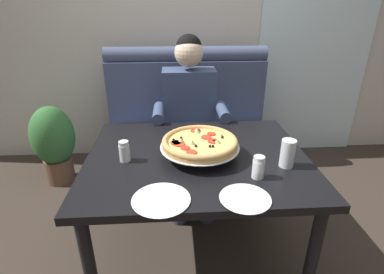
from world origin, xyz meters
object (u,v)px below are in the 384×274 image
Objects in this scene: booth_bench at (188,136)px; plate_near_right at (245,197)px; shaker_oregano at (258,169)px; potted_plant at (54,141)px; dining_table at (197,168)px; shaker_parmesan at (124,153)px; diner_main at (190,114)px; plate_near_left at (161,198)px; pizza at (200,143)px; drinking_glass at (287,155)px; patio_chair at (271,83)px.

plate_near_right is (0.17, -1.36, 0.33)m from booth_bench.
shaker_oregano is 1.90m from potted_plant.
booth_bench is 2.01× the size of potted_plant.
shaker_parmesan is (-0.38, -0.04, 0.13)m from dining_table.
diner_main reaches higher than shaker_oregano.
potted_plant is at bearing 140.68° from dining_table.
diner_main is 11.42× the size of shaker_parmesan.
plate_near_left is at bearing -60.85° from shaker_parmesan.
potted_plant is at bearing 140.16° from shaker_oregano.
shaker_parmesan is 0.45× the size of plate_near_left.
pizza and shaker_oregano have the same top height.
shaker_oregano is 0.68m from shaker_parmesan.
diner_main is (0.00, -0.27, 0.31)m from booth_bench.
booth_bench is 0.98m from dining_table.
shaker_parmesan is 0.77× the size of drinking_glass.
booth_bench is 1.72m from patio_chair.
patio_chair is (0.96, 2.66, -0.21)m from plate_near_right.
potted_plant is (-1.16, -0.00, -0.01)m from booth_bench.
booth_bench is 1.18× the size of dining_table.
shaker_parmesan is (-0.65, 0.21, 0.00)m from shaker_oregano.
shaker_oregano reaches higher than dining_table.
booth_bench is at bearing 90.28° from diner_main.
drinking_glass is at bearing -7.56° from shaker_parmesan.
patio_chair reaches higher than potted_plant.
pizza is 1.69× the size of plate_near_left.
booth_bench reaches higher than shaker_parmesan.
patio_chair is at bearing 48.95° from booth_bench.
shaker_parmesan is at bearing -51.81° from potted_plant.
drinking_glass is at bearing -17.62° from pizza.
shaker_oregano is at bearing -150.99° from drinking_glass.
pizza is at bearing 111.79° from plate_near_right.
patio_chair is at bearing 63.58° from plate_near_left.
dining_table is 0.93× the size of diner_main.
plate_near_left is (-0.19, -1.08, 0.02)m from diner_main.
diner_main is 0.82m from shaker_parmesan.
shaker_oregano is at bearing -73.91° from diner_main.
plate_near_left reaches higher than potted_plant.
plate_near_right is 0.38m from drinking_glass.
drinking_glass reaches higher than plate_near_right.
diner_main reaches higher than pizza.
shaker_parmesan is at bearing -174.48° from dining_table.
diner_main is at bearing 98.85° from plate_near_right.
plate_near_left is (-0.20, -0.38, -0.07)m from pizza.
booth_bench is at bearing 68.86° from shaker_parmesan.
plate_near_right is (0.17, -1.09, 0.02)m from diner_main.
booth_bench is 1.64× the size of patio_chair.
drinking_glass is 1.98m from potted_plant.
booth_bench is 9.73× the size of drinking_glass.
patio_chair is (1.13, 2.25, -0.11)m from dining_table.
booth_bench reaches higher than dining_table.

